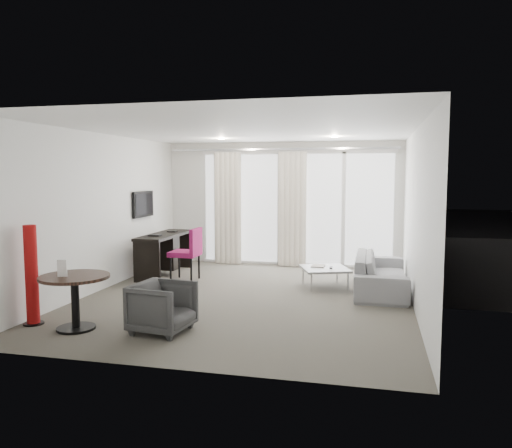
% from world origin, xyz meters
% --- Properties ---
extents(floor, '(5.00, 6.00, 0.00)m').
position_xyz_m(floor, '(0.00, 0.00, 0.00)').
color(floor, '#534F45').
rests_on(floor, ground).
extents(ceiling, '(5.00, 6.00, 0.00)m').
position_xyz_m(ceiling, '(0.00, 0.00, 2.60)').
color(ceiling, white).
rests_on(ceiling, ground).
extents(wall_left, '(0.00, 6.00, 2.60)m').
position_xyz_m(wall_left, '(-2.50, 0.00, 1.30)').
color(wall_left, silver).
rests_on(wall_left, ground).
extents(wall_right, '(0.00, 6.00, 2.60)m').
position_xyz_m(wall_right, '(2.50, 0.00, 1.30)').
color(wall_right, silver).
rests_on(wall_right, ground).
extents(wall_front, '(5.00, 0.00, 2.60)m').
position_xyz_m(wall_front, '(0.00, -3.00, 1.30)').
color(wall_front, silver).
rests_on(wall_front, ground).
extents(window_panel, '(4.00, 0.02, 2.38)m').
position_xyz_m(window_panel, '(0.30, 2.98, 1.20)').
color(window_panel, white).
rests_on(window_panel, ground).
extents(window_frame, '(4.10, 0.06, 2.44)m').
position_xyz_m(window_frame, '(0.30, 2.97, 1.20)').
color(window_frame, white).
rests_on(window_frame, ground).
extents(curtain_left, '(0.60, 0.20, 2.38)m').
position_xyz_m(curtain_left, '(-1.15, 2.82, 1.20)').
color(curtain_left, silver).
rests_on(curtain_left, ground).
extents(curtain_right, '(0.60, 0.20, 2.38)m').
position_xyz_m(curtain_right, '(0.25, 2.82, 1.20)').
color(curtain_right, silver).
rests_on(curtain_right, ground).
extents(curtain_track, '(4.80, 0.04, 0.04)m').
position_xyz_m(curtain_track, '(0.00, 2.82, 2.45)').
color(curtain_track, '#B2B2B7').
rests_on(curtain_track, ceiling).
extents(downlight_a, '(0.12, 0.12, 0.02)m').
position_xyz_m(downlight_a, '(-0.90, 1.60, 2.59)').
color(downlight_a, '#FFE0B2').
rests_on(downlight_a, ceiling).
extents(downlight_b, '(0.12, 0.12, 0.02)m').
position_xyz_m(downlight_b, '(1.20, 1.60, 2.59)').
color(downlight_b, '#FFE0B2').
rests_on(downlight_b, ceiling).
extents(desk, '(0.52, 1.68, 0.79)m').
position_xyz_m(desk, '(-1.99, 1.38, 0.39)').
color(desk, black).
rests_on(desk, floor).
extents(tv, '(0.05, 0.80, 0.50)m').
position_xyz_m(tv, '(-2.46, 1.45, 1.35)').
color(tv, black).
rests_on(tv, wall_left).
extents(desk_chair, '(0.53, 0.50, 0.96)m').
position_xyz_m(desk_chair, '(-1.42, 0.98, 0.48)').
color(desk_chair, '#8B154E').
rests_on(desk_chair, floor).
extents(round_table, '(1.12, 1.12, 0.68)m').
position_xyz_m(round_table, '(-1.67, -2.07, 0.34)').
color(round_table, black).
rests_on(round_table, floor).
extents(menu_card, '(0.11, 0.05, 0.21)m').
position_xyz_m(menu_card, '(-1.77, -2.17, 0.72)').
color(menu_card, white).
rests_on(menu_card, round_table).
extents(red_lamp, '(0.30, 0.30, 1.28)m').
position_xyz_m(red_lamp, '(-2.33, -2.01, 0.64)').
color(red_lamp, maroon).
rests_on(red_lamp, floor).
extents(tub_armchair, '(0.76, 0.74, 0.62)m').
position_xyz_m(tub_armchair, '(-0.58, -1.93, 0.31)').
color(tub_armchair, '#323232').
rests_on(tub_armchair, floor).
extents(coffee_table, '(0.97, 0.97, 0.34)m').
position_xyz_m(coffee_table, '(1.12, 0.99, 0.17)').
color(coffee_table, gray).
rests_on(coffee_table, floor).
extents(remote, '(0.06, 0.16, 0.02)m').
position_xyz_m(remote, '(1.22, 0.99, 0.36)').
color(remote, black).
rests_on(remote, coffee_table).
extents(magazine, '(0.24, 0.30, 0.02)m').
position_xyz_m(magazine, '(0.99, 1.10, 0.36)').
color(magazine, gray).
rests_on(magazine, coffee_table).
extents(sofa, '(0.81, 2.08, 0.61)m').
position_xyz_m(sofa, '(2.05, 0.93, 0.30)').
color(sofa, gray).
rests_on(sofa, floor).
extents(terrace_slab, '(5.60, 3.00, 0.12)m').
position_xyz_m(terrace_slab, '(0.30, 4.50, -0.06)').
color(terrace_slab, '#4D4D50').
rests_on(terrace_slab, ground).
extents(rattan_chair_a, '(0.66, 0.66, 0.88)m').
position_xyz_m(rattan_chair_a, '(0.41, 4.82, 0.44)').
color(rattan_chair_a, brown).
rests_on(rattan_chair_a, terrace_slab).
extents(rattan_chair_b, '(0.68, 0.68, 0.82)m').
position_xyz_m(rattan_chair_b, '(1.76, 4.81, 0.41)').
color(rattan_chair_b, brown).
rests_on(rattan_chair_b, terrace_slab).
extents(rattan_table, '(0.63, 0.63, 0.53)m').
position_xyz_m(rattan_table, '(1.75, 4.44, 0.27)').
color(rattan_table, brown).
rests_on(rattan_table, terrace_slab).
extents(balustrade, '(5.50, 0.06, 1.05)m').
position_xyz_m(balustrade, '(0.30, 5.95, 0.50)').
color(balustrade, '#B2B2B7').
rests_on(balustrade, terrace_slab).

